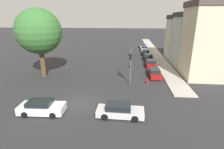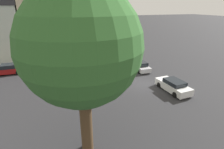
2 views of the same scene
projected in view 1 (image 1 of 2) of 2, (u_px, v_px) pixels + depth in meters
ground_plane at (79, 104)px, 19.65m from camera, size 300.00×300.00×0.00m
sidewalk_strip at (154, 52)px, 49.59m from camera, size 2.85×60.00×0.13m
rowhouse_backdrop at (193, 39)px, 32.87m from camera, size 6.48×20.19×11.65m
street_tree at (39, 32)px, 26.72m from camera, size 6.93×6.93×10.72m
traffic_signal at (130, 62)px, 24.09m from camera, size 0.50×1.94×5.32m
crossing_car_0 at (42, 107)px, 17.51m from camera, size 4.55×2.14×1.41m
crossing_car_1 at (120, 111)px, 16.94m from camera, size 4.61×1.92×1.39m
parked_car_0 at (154, 73)px, 28.54m from camera, size 1.83×4.76×1.39m
parked_car_1 at (151, 63)px, 34.29m from camera, size 2.10×4.45×1.43m
parked_car_2 at (148, 57)px, 39.56m from camera, size 2.01×4.17×1.48m
parked_car_3 at (146, 52)px, 45.23m from camera, size 1.89×4.36×1.42m
parked_car_4 at (144, 48)px, 51.00m from camera, size 2.04×4.79×1.39m
parked_car_5 at (143, 46)px, 56.34m from camera, size 2.03×4.23×1.30m
fire_hydrant at (148, 81)px, 25.30m from camera, size 0.22×0.22×0.92m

